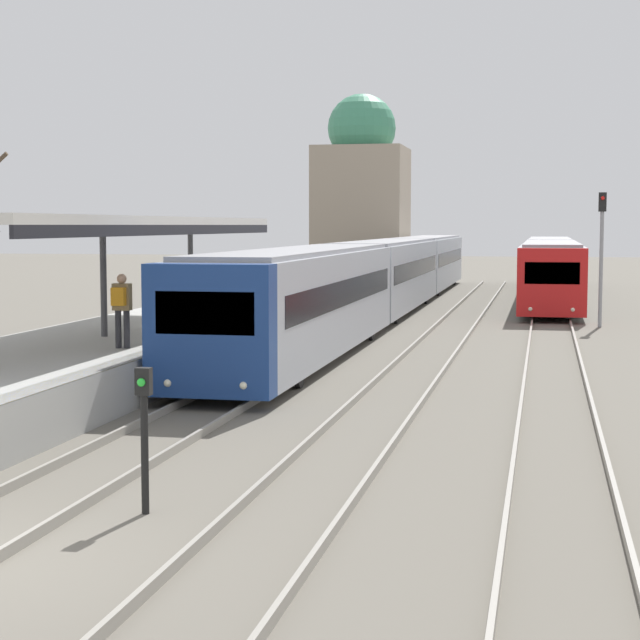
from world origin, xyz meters
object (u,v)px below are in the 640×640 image
object	(u,v)px
train_far	(550,265)
signal_post_near	(144,424)
train_near	(386,273)
signal_mast_far	(602,243)
person_on_platform	(121,304)

from	to	relation	value
train_far	signal_post_near	bearing A→B (deg)	-96.95
train_near	signal_mast_far	bearing A→B (deg)	-28.94
train_far	signal_mast_far	size ratio (longest dim) A/B	6.21
train_near	train_far	world-z (taller)	train_near
signal_post_near	signal_mast_far	bearing A→B (deg)	75.62
train_near	signal_post_near	distance (m)	32.58
train_far	signal_mast_far	distance (m)	16.39
person_on_platform	train_near	xyz separation A→B (m)	(2.56, 23.17, -0.28)
person_on_platform	train_near	size ratio (longest dim) A/B	0.03
train_far	signal_post_near	xyz separation A→B (m)	(-5.36, -43.96, -0.48)
person_on_platform	signal_post_near	distance (m)	10.28
person_on_platform	train_far	world-z (taller)	train_far
train_far	person_on_platform	bearing A→B (deg)	-105.37
train_near	train_far	size ratio (longest dim) A/B	1.63
person_on_platform	signal_mast_far	xyz separation A→B (m)	(11.26, 18.36, 1.12)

